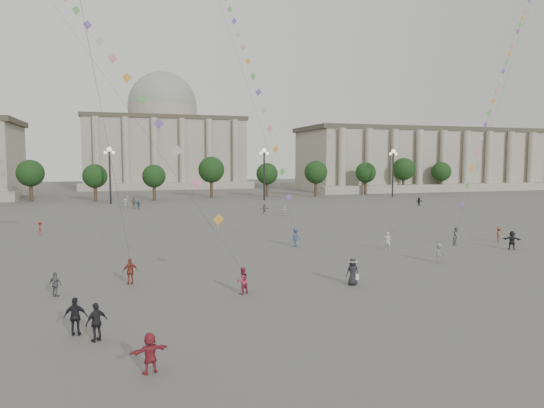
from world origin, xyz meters
name	(u,v)px	position (x,y,z in m)	size (l,w,h in m)	color
ground	(357,298)	(0.00, 0.00, 0.00)	(360.00, 360.00, 0.00)	#4E4C49
hall_east	(440,160)	(75.00, 93.89, 8.43)	(84.00, 26.22, 17.20)	#9E9484
hall_central	(164,141)	(0.00, 129.22, 14.23)	(48.30, 34.30, 35.50)	#9E9484
tree_row	(185,173)	(0.00, 78.00, 5.39)	(137.12, 5.12, 8.00)	#332619
lamp_post_mid_west	(110,165)	(-15.00, 70.00, 7.35)	(2.00, 0.90, 10.65)	#262628
lamp_post_mid_east	(264,164)	(15.00, 70.00, 7.35)	(2.00, 0.90, 10.65)	#262628
lamp_post_far_east	(393,164)	(45.00, 70.00, 7.35)	(2.00, 0.90, 10.65)	#262628
person_crowd_0	(138,205)	(-10.43, 57.53, 0.77)	(0.90, 0.37, 1.53)	#31516E
person_crowd_3	(512,240)	(20.76, 9.86, 0.86)	(1.59, 0.51, 1.72)	#222428
person_crowd_4	(127,201)	(-12.10, 64.76, 0.92)	(1.71, 0.55, 1.85)	silver
person_crowd_6	(439,253)	(10.75, 6.90, 0.79)	(1.02, 0.59, 1.58)	slate
person_crowd_7	(284,211)	(9.76, 41.96, 0.74)	(1.37, 0.44, 1.48)	silver
person_crowd_8	(499,234)	(22.79, 13.69, 0.74)	(0.95, 0.55, 1.48)	brown
person_crowd_9	(419,202)	(37.76, 49.25, 0.78)	(1.45, 0.46, 1.56)	black
person_crowd_10	(125,203)	(-12.46, 60.64, 0.84)	(0.61, 0.40, 1.68)	#B0AFAB
person_crowd_12	(264,209)	(7.56, 44.80, 0.77)	(1.43, 0.46, 1.54)	slate
person_crowd_13	(388,241)	(9.77, 12.99, 0.83)	(0.61, 0.40, 1.67)	#B0B0AC
person_crowd_16	(134,203)	(-11.09, 60.28, 0.93)	(1.09, 0.45, 1.85)	slate
person_crowd_17	(40,228)	(-21.67, 32.34, 0.76)	(0.99, 0.57, 1.53)	maroon
tourist_0	(130,271)	(-12.72, 7.27, 0.86)	(1.01, 0.42, 1.72)	brown
tourist_1	(76,317)	(-15.34, -1.71, 0.90)	(1.05, 0.44, 1.80)	black
tourist_2	(150,353)	(-12.30, -6.84, 0.79)	(1.47, 0.47, 1.59)	maroon
tourist_3	(55,284)	(-17.05, 5.58, 0.74)	(0.87, 0.36, 1.49)	#5E5F63
tourist_4	(97,322)	(-14.38, -2.76, 0.88)	(1.03, 0.43, 1.77)	black
kite_flyer_0	(242,281)	(-6.28, 2.85, 0.81)	(0.79, 0.62, 1.63)	#9B2A43
kite_flyer_1	(296,237)	(2.46, 17.17, 0.91)	(1.17, 0.67, 1.82)	#364B7B
kite_flyer_2	(457,236)	(17.47, 13.30, 0.89)	(0.86, 0.67, 1.77)	slate
hat_person	(353,271)	(1.08, 2.74, 0.91)	(0.86, 0.60, 1.75)	black
kite_train_east	(512,51)	(36.55, 27.61, 22.53)	(36.29, 26.88, 59.69)	#3F3F3F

